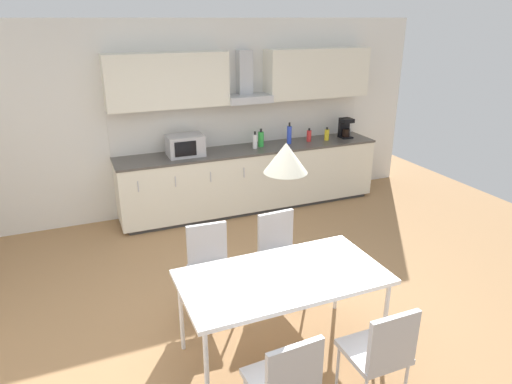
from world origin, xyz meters
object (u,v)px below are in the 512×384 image
Objects in this scene: dining_table at (283,280)px; pendant_lamp at (286,158)px; bottle_blue at (289,135)px; chair_far_right at (280,247)px; chair_near_left at (286,380)px; bottle_red at (309,136)px; microwave at (185,145)px; bottle_green at (261,139)px; bottle_yellow at (327,135)px; chair_far_left at (210,261)px; chair_near_right at (382,349)px; coffee_maker at (345,128)px; bottle_white at (255,141)px.

dining_table is 5.08× the size of pendant_lamp.
bottle_blue reaches higher than chair_far_right.
bottle_red is at bearing 59.59° from chair_near_left.
microwave is 1.12m from bottle_green.
chair_near_left is (-2.55, -3.82, -0.46)m from bottle_yellow.
pendant_lamp is (-1.91, -3.06, 0.72)m from bottle_red.
bottle_blue is 3.01m from chair_far_left.
microwave reaches higher than chair_near_right.
bottle_red is at bearing 55.60° from chair_far_right.
chair_far_left is (-0.72, -0.00, 0.00)m from chair_far_right.
dining_table is 1.01m from pendant_lamp.
bottle_blue is 3.50m from pendant_lamp.
bottle_red is 0.29m from bottle_yellow.
chair_far_right is at bearing 90.15° from chair_near_right.
bottle_yellow is 4.26m from chair_near_right.
chair_near_right is at bearing -111.73° from bottle_red.
coffee_maker is 0.94× the size of pendant_lamp.
chair_near_right is (-2.17, -3.86, -0.53)m from coffee_maker.
bottle_red is 3.68m from pendant_lamp.
bottle_red is 0.63× the size of pendant_lamp.
coffee_maker is at bearing 50.34° from pendant_lamp.
bottle_white is at bearing 71.50° from pendant_lamp.
pendant_lamp is at bearing -108.50° from bottle_white.
chair_far_left is (-1.37, -2.20, -0.48)m from bottle_white.
microwave is 2.43× the size of bottle_yellow.
bottle_blue reaches higher than chair_near_right.
bottle_white reaches higher than chair_near_left.
chair_near_right is (-1.21, -3.86, -0.51)m from bottle_blue.
dining_table is (-1.91, -3.06, -0.29)m from bottle_red.
chair_near_right is 1.48m from pendant_lamp.
bottle_green reaches higher than bottle_white.
bottle_red is 0.23× the size of chair_near_right.
bottle_green is at bearing 69.88° from dining_table.
bottle_white is 3.25m from pendant_lamp.
microwave is 2.32m from chair_far_left.
chair_far_right is 2.72× the size of pendant_lamp.
bottle_blue is at bearing 5.07° from bottle_white.
bottle_green is 3.29m from dining_table.
microwave is 1.90m from bottle_red.
bottle_red reaches higher than chair_near_left.
bottle_blue is (-0.96, -0.00, -0.02)m from coffee_maker.
bottle_green is 0.30× the size of chair_near_right.
chair_near_left is at bearing -120.41° from bottle_red.
microwave is 1.60× the size of coffee_maker.
bottle_green reaches higher than bottle_yellow.
chair_near_right is at bearing -65.69° from chair_far_left.
bottle_blue is (1.57, 0.02, -0.01)m from microwave.
dining_table is (-2.54, -3.06, -0.35)m from coffee_maker.
coffee_maker is 3.99m from dining_table.
coffee_maker is 0.95× the size of bottle_blue.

